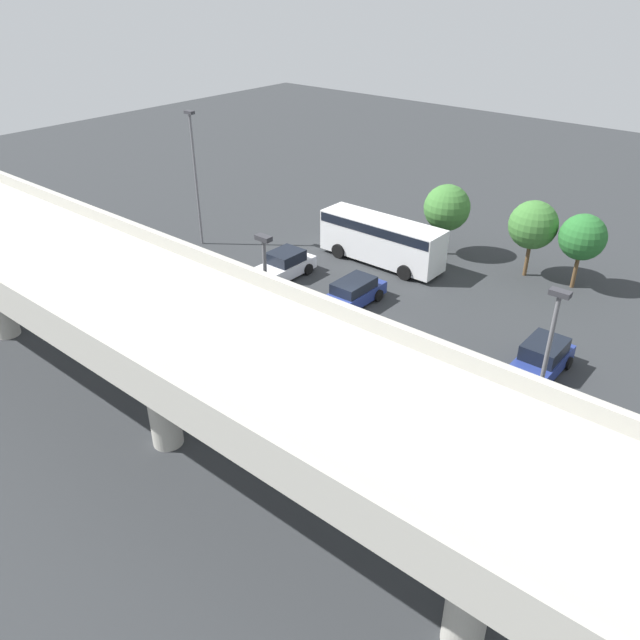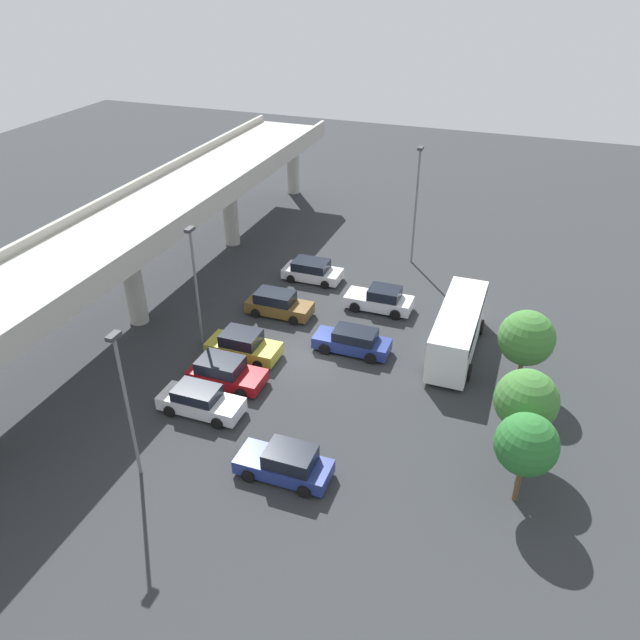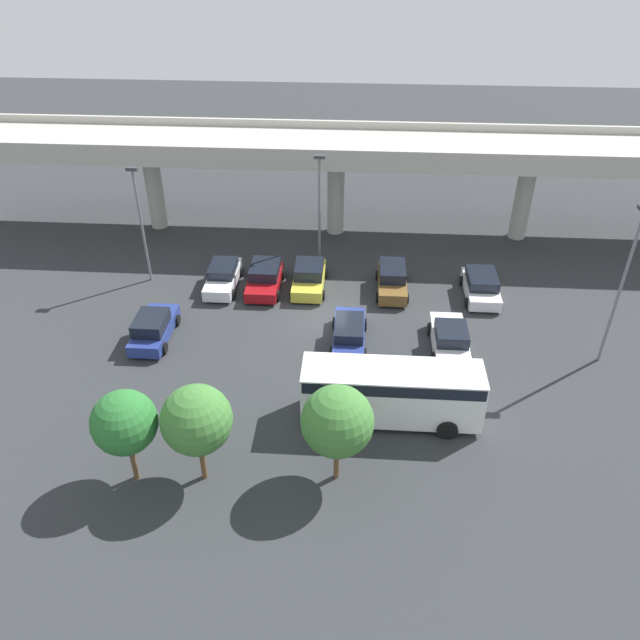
{
  "view_description": "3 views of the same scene",
  "coord_description": "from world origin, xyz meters",
  "px_view_note": "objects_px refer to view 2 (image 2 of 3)",
  "views": [
    {
      "loc": [
        -17.49,
        23.4,
        17.08
      ],
      "look_at": [
        0.87,
        1.43,
        0.77
      ],
      "focal_mm": 35.0,
      "sensor_mm": 36.0,
      "label": 1
    },
    {
      "loc": [
        -29.15,
        -11.25,
        21.32
      ],
      "look_at": [
        1.04,
        -0.17,
        2.06
      ],
      "focal_mm": 35.0,
      "sensor_mm": 36.0,
      "label": 2
    },
    {
      "loc": [
        1.76,
        -30.64,
        20.95
      ],
      "look_at": [
        -0.23,
        -1.32,
        1.0
      ],
      "focal_mm": 35.0,
      "sensor_mm": 36.0,
      "label": 3
    }
  ],
  "objects_px": {
    "tree_front_centre": "(526,401)",
    "tree_front_right": "(527,338)",
    "parked_car_1": "(200,401)",
    "lamp_post_near_aisle": "(416,198)",
    "lamp_post_by_overpass": "(195,278)",
    "parked_car_2": "(225,372)",
    "tree_front_left": "(526,445)",
    "shuttle_bus": "(458,327)",
    "parked_car_7": "(312,271)",
    "lamp_post_mid_lot": "(125,396)",
    "parked_car_3": "(243,345)",
    "parked_car_0": "(286,464)",
    "parked_car_4": "(353,341)",
    "parked_car_5": "(278,304)",
    "parked_car_6": "(380,300)"
  },
  "relations": [
    {
      "from": "tree_front_centre",
      "to": "tree_front_right",
      "type": "bearing_deg",
      "value": 4.02
    },
    {
      "from": "parked_car_1",
      "to": "lamp_post_near_aisle",
      "type": "relative_size",
      "value": 0.5
    },
    {
      "from": "lamp_post_by_overpass",
      "to": "tree_front_right",
      "type": "distance_m",
      "value": 19.12
    },
    {
      "from": "parked_car_2",
      "to": "tree_front_left",
      "type": "relative_size",
      "value": 0.93
    },
    {
      "from": "lamp_post_near_aisle",
      "to": "shuttle_bus",
      "type": "bearing_deg",
      "value": -154.89
    },
    {
      "from": "parked_car_2",
      "to": "lamp_post_near_aisle",
      "type": "height_order",
      "value": "lamp_post_near_aisle"
    },
    {
      "from": "parked_car_7",
      "to": "lamp_post_mid_lot",
      "type": "xyz_separation_m",
      "value": [
        -21.41,
        0.55,
        3.82
      ]
    },
    {
      "from": "parked_car_3",
      "to": "lamp_post_near_aisle",
      "type": "xyz_separation_m",
      "value": [
        16.42,
        -6.59,
        4.49
      ]
    },
    {
      "from": "parked_car_0",
      "to": "parked_car_7",
      "type": "bearing_deg",
      "value": -72.69
    },
    {
      "from": "parked_car_4",
      "to": "lamp_post_mid_lot",
      "type": "height_order",
      "value": "lamp_post_mid_lot"
    },
    {
      "from": "parked_car_5",
      "to": "lamp_post_near_aisle",
      "type": "relative_size",
      "value": 0.49
    },
    {
      "from": "tree_front_centre",
      "to": "lamp_post_mid_lot",
      "type": "bearing_deg",
      "value": 113.84
    },
    {
      "from": "parked_car_7",
      "to": "shuttle_bus",
      "type": "relative_size",
      "value": 0.51
    },
    {
      "from": "shuttle_bus",
      "to": "tree_front_right",
      "type": "distance_m",
      "value": 4.82
    },
    {
      "from": "parked_car_3",
      "to": "parked_car_4",
      "type": "bearing_deg",
      "value": 24.41
    },
    {
      "from": "shuttle_bus",
      "to": "tree_front_centre",
      "type": "bearing_deg",
      "value": -152.14
    },
    {
      "from": "tree_front_left",
      "to": "tree_front_centre",
      "type": "bearing_deg",
      "value": 4.67
    },
    {
      "from": "parked_car_4",
      "to": "parked_car_6",
      "type": "bearing_deg",
      "value": -92.0
    },
    {
      "from": "lamp_post_near_aisle",
      "to": "tree_front_centre",
      "type": "bearing_deg",
      "value": -153.74
    },
    {
      "from": "parked_car_2",
      "to": "parked_car_5",
      "type": "relative_size",
      "value": 0.98
    },
    {
      "from": "parked_car_3",
      "to": "lamp_post_mid_lot",
      "type": "height_order",
      "value": "lamp_post_mid_lot"
    },
    {
      "from": "parked_car_4",
      "to": "parked_car_5",
      "type": "bearing_deg",
      "value": -22.97
    },
    {
      "from": "parked_car_4",
      "to": "lamp_post_mid_lot",
      "type": "distance_m",
      "value": 15.17
    },
    {
      "from": "parked_car_5",
      "to": "tree_front_centre",
      "type": "bearing_deg",
      "value": -27.68
    },
    {
      "from": "parked_car_2",
      "to": "parked_car_6",
      "type": "height_order",
      "value": "parked_car_6"
    },
    {
      "from": "parked_car_0",
      "to": "tree_front_right",
      "type": "height_order",
      "value": "tree_front_right"
    },
    {
      "from": "tree_front_right",
      "to": "tree_front_left",
      "type": "bearing_deg",
      "value": -175.76
    },
    {
      "from": "parked_car_6",
      "to": "tree_front_right",
      "type": "bearing_deg",
      "value": 148.79
    },
    {
      "from": "parked_car_5",
      "to": "shuttle_bus",
      "type": "height_order",
      "value": "shuttle_bus"
    },
    {
      "from": "parked_car_0",
      "to": "lamp_post_mid_lot",
      "type": "xyz_separation_m",
      "value": [
        -2.17,
        6.54,
        3.79
      ]
    },
    {
      "from": "lamp_post_mid_lot",
      "to": "tree_front_left",
      "type": "distance_m",
      "value": 17.36
    },
    {
      "from": "shuttle_bus",
      "to": "lamp_post_near_aisle",
      "type": "relative_size",
      "value": 0.93
    },
    {
      "from": "tree_front_centre",
      "to": "shuttle_bus",
      "type": "bearing_deg",
      "value": 27.86
    },
    {
      "from": "parked_car_6",
      "to": "tree_front_right",
      "type": "height_order",
      "value": "tree_front_right"
    },
    {
      "from": "lamp_post_near_aisle",
      "to": "tree_front_left",
      "type": "xyz_separation_m",
      "value": [
        -22.58,
        -9.93,
        -1.99
      ]
    },
    {
      "from": "parked_car_7",
      "to": "parked_car_6",
      "type": "bearing_deg",
      "value": -23.4
    },
    {
      "from": "parked_car_1",
      "to": "parked_car_7",
      "type": "distance_m",
      "value": 16.45
    },
    {
      "from": "shuttle_bus",
      "to": "parked_car_6",
      "type": "bearing_deg",
      "value": 59.16
    },
    {
      "from": "parked_car_1",
      "to": "tree_front_centre",
      "type": "bearing_deg",
      "value": 8.28
    },
    {
      "from": "parked_car_3",
      "to": "tree_front_right",
      "type": "xyz_separation_m",
      "value": [
        2.5,
        -15.87,
        2.52
      ]
    },
    {
      "from": "parked_car_0",
      "to": "lamp_post_by_overpass",
      "type": "relative_size",
      "value": 0.58
    },
    {
      "from": "parked_car_5",
      "to": "parked_car_7",
      "type": "distance_m",
      "value": 5.59
    },
    {
      "from": "parked_car_5",
      "to": "tree_front_right",
      "type": "relative_size",
      "value": 0.92
    },
    {
      "from": "parked_car_7",
      "to": "tree_front_left",
      "type": "xyz_separation_m",
      "value": [
        -17.06,
        -16.21,
        2.53
      ]
    },
    {
      "from": "parked_car_2",
      "to": "tree_front_right",
      "type": "bearing_deg",
      "value": 18.88
    },
    {
      "from": "parked_car_0",
      "to": "parked_car_2",
      "type": "relative_size",
      "value": 1.04
    },
    {
      "from": "lamp_post_near_aisle",
      "to": "lamp_post_mid_lot",
      "type": "distance_m",
      "value": 27.79
    },
    {
      "from": "lamp_post_near_aisle",
      "to": "parked_car_1",
      "type": "bearing_deg",
      "value": 163.83
    },
    {
      "from": "parked_car_4",
      "to": "parked_car_2",
      "type": "bearing_deg",
      "value": 44.02
    },
    {
      "from": "parked_car_2",
      "to": "parked_car_7",
      "type": "distance_m",
      "value": 13.73
    }
  ]
}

